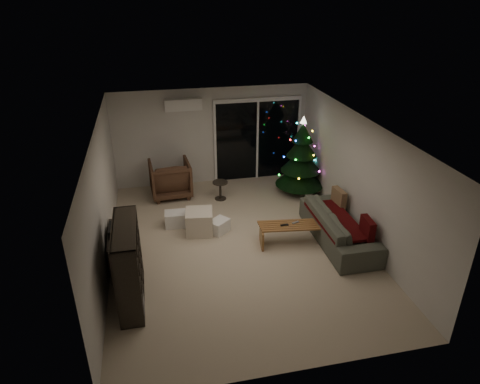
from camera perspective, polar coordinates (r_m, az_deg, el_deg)
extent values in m
plane|color=beige|center=(8.77, -0.23, -7.08)|extent=(6.50, 6.50, 0.00)
plane|color=white|center=(7.69, -0.26, 8.71)|extent=(6.50, 6.50, 0.00)
cube|color=silver|center=(11.12, -3.76, 7.42)|extent=(5.00, 0.02, 2.50)
cube|color=silver|center=(5.51, 7.04, -14.22)|extent=(5.00, 0.02, 2.50)
cube|color=silver|center=(8.07, -17.89, -1.35)|extent=(0.02, 6.50, 2.50)
cube|color=silver|center=(8.96, 15.60, 1.75)|extent=(0.02, 6.50, 2.50)
cube|color=black|center=(11.40, 2.30, 6.85)|extent=(2.20, 0.02, 2.10)
cube|color=white|center=(10.68, -7.58, 11.50)|extent=(0.90, 0.22, 0.28)
cube|color=#3F3833|center=(12.26, 1.61, 2.78)|extent=(2.60, 1.00, 0.10)
cube|color=white|center=(12.42, 1.20, 5.82)|extent=(2.20, 0.06, 1.00)
cube|color=black|center=(8.27, -15.44, -7.42)|extent=(0.46, 1.17, 0.72)
cube|color=black|center=(8.04, -15.80, -4.81)|extent=(0.37, 0.43, 0.15)
imported|color=brown|center=(10.71, -9.28, 1.77)|extent=(1.02, 1.05, 0.90)
cube|color=beige|center=(9.11, -5.45, -3.98)|extent=(0.63, 0.63, 0.50)
cube|color=white|center=(9.46, -8.58, -3.58)|extent=(0.47, 0.37, 0.32)
cube|color=white|center=(9.14, -2.79, -4.56)|extent=(0.51, 0.50, 0.29)
cylinder|color=black|center=(10.48, -2.64, 0.22)|extent=(0.47, 0.47, 0.46)
cylinder|color=black|center=(11.23, -8.45, 5.76)|extent=(0.30, 0.30, 1.91)
imported|color=#3F423A|center=(8.98, 13.07, -4.46)|extent=(0.93, 2.32, 0.68)
cube|color=#4B0B05|center=(8.86, 12.58, -3.70)|extent=(0.72, 1.67, 0.06)
cube|color=#906542|center=(9.46, 13.02, -0.91)|extent=(0.17, 0.45, 0.44)
cube|color=#4B0B05|center=(8.45, 16.60, -4.80)|extent=(0.16, 0.45, 0.44)
cube|color=black|center=(8.67, 5.95, -4.39)|extent=(0.16, 0.05, 0.02)
cube|color=slate|center=(8.78, 7.41, -4.04)|extent=(0.16, 0.09, 0.02)
cone|color=black|center=(10.63, 8.19, 4.83)|extent=(1.59, 1.59, 1.98)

